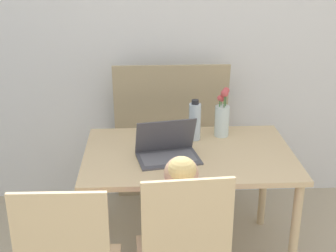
# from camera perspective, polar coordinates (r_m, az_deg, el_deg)

# --- Properties ---
(wall_back) EXTENTS (6.40, 0.05, 2.50)m
(wall_back) POSITION_cam_1_polar(r_m,az_deg,el_deg) (3.32, -0.89, 11.24)
(wall_back) COLOR white
(wall_back) RESTS_ON ground_plane
(dining_table) EXTENTS (1.20, 0.78, 0.72)m
(dining_table) POSITION_cam_1_polar(r_m,az_deg,el_deg) (2.73, 2.50, -4.85)
(dining_table) COLOR #D6B784
(dining_table) RESTS_ON ground_plane
(person_seated) EXTENTS (0.33, 0.44, 0.99)m
(person_seated) POSITION_cam_1_polar(r_m,az_deg,el_deg) (2.26, 1.32, -11.63)
(person_seated) COLOR purple
(person_seated) RESTS_ON ground_plane
(laptop) EXTENTS (0.37, 0.29, 0.22)m
(laptop) POSITION_cam_1_polar(r_m,az_deg,el_deg) (2.61, -0.09, -2.81)
(laptop) COLOR #4C4C51
(laptop) RESTS_ON dining_table
(flower_vase) EXTENTS (0.09, 0.09, 0.31)m
(flower_vase) POSITION_cam_1_polar(r_m,az_deg,el_deg) (2.89, 6.61, 1.10)
(flower_vase) COLOR silver
(flower_vase) RESTS_ON dining_table
(water_bottle) EXTENTS (0.07, 0.07, 0.25)m
(water_bottle) POSITION_cam_1_polar(r_m,az_deg,el_deg) (2.82, 3.28, 0.61)
(water_bottle) COLOR silver
(water_bottle) RESTS_ON dining_table
(cardboard_panel) EXTENTS (0.80, 0.17, 1.08)m
(cardboard_panel) POSITION_cam_1_polar(r_m,az_deg,el_deg) (3.40, 0.33, -1.07)
(cardboard_panel) COLOR tan
(cardboard_panel) RESTS_ON ground_plane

